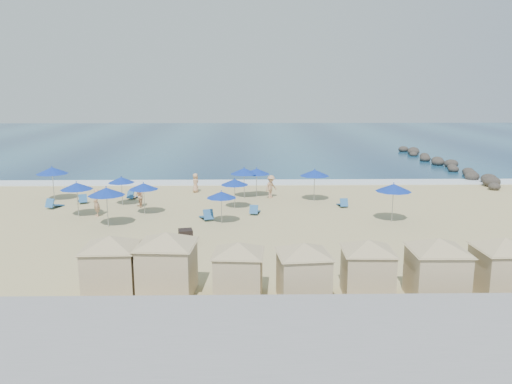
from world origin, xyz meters
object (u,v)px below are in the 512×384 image
at_px(umbrella_5, 221,195).
at_px(trash_bin, 186,236).
at_px(umbrella_3, 121,180).
at_px(umbrella_10, 394,188).
at_px(cabana_2, 238,263).
at_px(cabana_3, 304,264).
at_px(cabana_1, 167,255).
at_px(cabana_4, 368,261).
at_px(umbrella_7, 235,182).
at_px(beachgoer_1, 139,196).
at_px(umbrella_1, 77,186).
at_px(cabana_6, 503,259).
at_px(umbrella_4, 144,186).
at_px(cabana_0, 111,258).
at_px(umbrella_8, 257,171).
at_px(beachgoer_2, 271,187).
at_px(umbrella_9, 315,173).
at_px(umbrella_6, 244,171).
at_px(beachgoer_3, 195,183).
at_px(umbrella_0, 52,170).
at_px(beachgoer_0, 96,203).
at_px(cabana_5, 437,261).
at_px(rock_jetty, 442,163).
at_px(umbrella_2, 106,191).

bearing_deg(umbrella_5, trash_bin, -114.28).
bearing_deg(umbrella_3, umbrella_10, -15.07).
height_order(cabana_2, cabana_3, cabana_3).
distance_m(cabana_1, cabana_4, 8.12).
bearing_deg(cabana_4, umbrella_7, 110.67).
bearing_deg(cabana_3, beachgoer_1, 121.63).
xyz_separation_m(cabana_3, umbrella_1, (-13.37, 13.47, 0.57)).
bearing_deg(cabana_4, umbrella_3, 130.34).
relative_size(cabana_1, cabana_6, 1.06).
relative_size(umbrella_1, umbrella_4, 1.07).
relative_size(trash_bin, cabana_1, 0.16).
bearing_deg(umbrella_10, cabana_0, -142.66).
height_order(umbrella_8, beachgoer_2, umbrella_8).
bearing_deg(umbrella_1, cabana_0, -66.34).
height_order(cabana_2, umbrella_9, cabana_2).
xyz_separation_m(umbrella_1, umbrella_3, (2.10, 3.27, -0.19)).
relative_size(cabana_3, beachgoer_2, 2.33).
relative_size(cabana_3, umbrella_6, 1.71).
relative_size(cabana_3, umbrella_3, 1.92).
height_order(cabana_1, beachgoer_2, cabana_1).
bearing_deg(cabana_3, umbrella_4, 123.08).
relative_size(umbrella_1, umbrella_10, 0.93).
bearing_deg(umbrella_3, umbrella_6, 15.14).
relative_size(cabana_4, beachgoer_3, 2.66).
height_order(trash_bin, umbrella_7, umbrella_7).
bearing_deg(umbrella_3, umbrella_7, -8.11).
distance_m(umbrella_0, umbrella_1, 6.02).
xyz_separation_m(cabana_4, beachgoer_0, (-14.83, 13.21, -0.59)).
height_order(trash_bin, beachgoer_2, beachgoer_2).
xyz_separation_m(umbrella_8, beachgoer_0, (-10.70, -5.93, -1.11)).
xyz_separation_m(cabana_1, umbrella_4, (-3.65, 13.37, 0.26)).
relative_size(cabana_1, umbrella_7, 2.11).
relative_size(cabana_2, umbrella_0, 1.52).
height_order(cabana_3, umbrella_1, cabana_3).
bearing_deg(umbrella_4, cabana_4, -49.24).
height_order(cabana_2, cabana_5, cabana_5).
relative_size(umbrella_3, umbrella_8, 0.93).
bearing_deg(umbrella_8, umbrella_4, -144.20).
distance_m(umbrella_1, beachgoer_1, 4.53).
bearing_deg(beachgoer_2, cabana_0, -158.26).
xyz_separation_m(rock_jetty, umbrella_9, (-16.25, -16.87, 1.79)).
bearing_deg(cabana_6, umbrella_1, 148.24).
xyz_separation_m(cabana_1, cabana_5, (10.78, -0.68, -0.06)).
distance_m(umbrella_1, beachgoer_3, 10.54).
xyz_separation_m(umbrella_8, beachgoer_1, (-8.44, -3.38, -1.22)).
height_order(rock_jetty, beachgoer_1, beachgoer_1).
bearing_deg(cabana_2, umbrella_3, 117.90).
bearing_deg(beachgoer_2, cabana_3, -135.33).
distance_m(umbrella_2, umbrella_4, 3.41).
distance_m(rock_jetty, cabana_5, 37.45).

